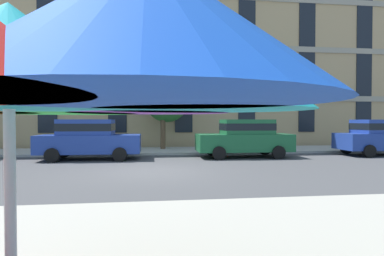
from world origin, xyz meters
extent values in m
plane|color=#424244|center=(0.00, 0.00, 0.00)|extent=(120.00, 120.00, 0.00)
cube|color=#B2ADA3|center=(0.00, 6.80, 0.06)|extent=(56.00, 3.60, 0.12)
cube|color=tan|center=(0.00, 15.00, 8.00)|extent=(40.69, 12.00, 16.00)
cube|color=#9E937F|center=(0.00, 8.96, 3.20)|extent=(39.87, 0.08, 0.36)
cube|color=#9E937F|center=(0.00, 8.96, 6.40)|extent=(39.87, 0.08, 0.36)
cube|color=black|center=(-6.10, 8.97, 8.40)|extent=(1.10, 0.06, 14.80)
cube|color=black|center=(-2.03, 8.97, 8.40)|extent=(1.10, 0.06, 14.80)
cube|color=black|center=(2.03, 8.97, 8.40)|extent=(1.10, 0.06, 14.80)
cube|color=black|center=(6.10, 8.97, 8.40)|extent=(1.10, 0.06, 14.80)
cube|color=black|center=(10.17, 8.97, 8.40)|extent=(1.10, 0.06, 14.80)
cube|color=black|center=(14.24, 8.97, 8.40)|extent=(1.10, 0.06, 14.80)
cube|color=navy|center=(-2.67, 3.70, 0.70)|extent=(4.40, 1.76, 0.80)
cube|color=navy|center=(-2.82, 3.70, 1.44)|extent=(2.30, 1.55, 0.68)
cube|color=black|center=(-2.82, 3.70, 1.44)|extent=(2.32, 1.57, 0.32)
cylinder|color=black|center=(-1.31, 4.58, 0.30)|extent=(0.60, 0.22, 0.60)
cylinder|color=black|center=(-1.31, 2.82, 0.30)|extent=(0.60, 0.22, 0.60)
cylinder|color=black|center=(-4.03, 4.58, 0.30)|extent=(0.60, 0.22, 0.60)
cylinder|color=black|center=(-4.03, 2.82, 0.30)|extent=(0.60, 0.22, 0.60)
cube|color=#195933|center=(4.34, 3.70, 0.70)|extent=(4.40, 1.76, 0.80)
cube|color=#195933|center=(4.49, 3.70, 1.44)|extent=(2.30, 1.55, 0.68)
cube|color=black|center=(4.49, 3.70, 1.44)|extent=(2.32, 1.57, 0.32)
cylinder|color=black|center=(2.97, 2.82, 0.30)|extent=(0.60, 0.22, 0.60)
cylinder|color=black|center=(2.97, 4.58, 0.30)|extent=(0.60, 0.22, 0.60)
cylinder|color=black|center=(5.70, 2.82, 0.30)|extent=(0.60, 0.22, 0.60)
cylinder|color=black|center=(5.70, 4.58, 0.30)|extent=(0.60, 0.22, 0.60)
cube|color=navy|center=(11.50, 3.70, 0.70)|extent=(4.40, 1.76, 0.80)
cube|color=navy|center=(11.35, 3.70, 1.44)|extent=(2.30, 1.55, 0.68)
cube|color=black|center=(11.35, 3.70, 1.44)|extent=(2.32, 1.57, 0.32)
cylinder|color=black|center=(10.14, 4.58, 0.30)|extent=(0.60, 0.22, 0.60)
cylinder|color=black|center=(10.14, 2.82, 0.30)|extent=(0.60, 0.22, 0.60)
cylinder|color=brown|center=(0.68, 7.39, 1.06)|extent=(0.29, 0.29, 2.13)
sphere|color=#2D702D|center=(0.92, 7.69, 2.93)|extent=(2.58, 2.58, 2.58)
sphere|color=#2D702D|center=(0.92, 7.54, 2.97)|extent=(1.81, 1.81, 1.81)
sphere|color=#2D702D|center=(0.41, 7.60, 3.01)|extent=(1.66, 1.66, 1.66)
sphere|color=#2D702D|center=(0.83, 7.13, 3.36)|extent=(1.77, 1.77, 1.77)
cylinder|color=silver|center=(-0.72, -9.00, 1.14)|extent=(0.06, 0.06, 2.27)
cone|color=#199EB2|center=(0.33, -9.00, 2.03)|extent=(1.26, 1.26, 0.49)
cone|color=#662D9E|center=(0.02, -8.25, 2.03)|extent=(1.26, 1.26, 0.49)
cone|color=green|center=(-0.72, -7.94, 2.03)|extent=(1.26, 1.26, 0.49)
cone|color=blue|center=(0.02, -9.75, 2.03)|extent=(1.26, 1.26, 0.49)
cone|color=#199EB2|center=(-0.72, -9.00, 2.07)|extent=(1.58, 1.58, 0.57)
camera|label=1|loc=(0.04, -10.82, 1.72)|focal=29.71mm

